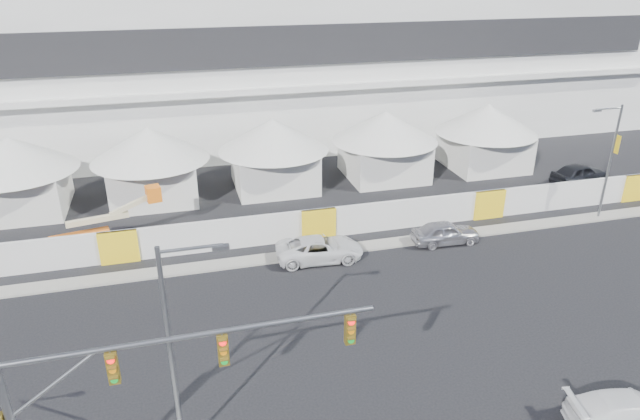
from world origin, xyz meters
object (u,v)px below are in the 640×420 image
object	(u,v)px
lot_car_b	(579,174)
boom_lift	(92,236)
traffic_mast	(102,416)
streetlight_curb	(609,155)
streetlight_median	(176,340)
pickup_curb	(320,249)
pickup_near	(630,411)
sedan_silver	(445,233)

from	to	relation	value
lot_car_b	boom_lift	bearing A→B (deg)	83.05
traffic_mast	streetlight_curb	world-z (taller)	streetlight_curb
traffic_mast	streetlight_median	xyz separation A→B (m)	(2.23, 2.35, 0.55)
pickup_curb	lot_car_b	world-z (taller)	lot_car_b
pickup_near	lot_car_b	bearing A→B (deg)	-23.12
pickup_near	traffic_mast	bearing A→B (deg)	98.17
streetlight_curb	boom_lift	bearing A→B (deg)	173.17
sedan_silver	traffic_mast	size ratio (longest dim) A/B	0.39
streetlight_median	boom_lift	size ratio (longest dim) A/B	1.18
traffic_mast	streetlight_median	distance (m)	3.29
streetlight_median	lot_car_b	bearing A→B (deg)	31.64
sedan_silver	boom_lift	bearing A→B (deg)	79.92
pickup_curb	boom_lift	bearing A→B (deg)	73.72
sedan_silver	traffic_mast	xyz separation A→B (m)	(-18.61, -14.92, 3.57)
traffic_mast	streetlight_median	size ratio (longest dim) A/B	1.33
sedan_silver	pickup_near	size ratio (longest dim) A/B	0.88
streetlight_curb	boom_lift	distance (m)	33.35
sedan_silver	streetlight_curb	xyz separation A→B (m)	(11.76, 0.73, 3.85)
streetlight_curb	lot_car_b	bearing A→B (deg)	62.56
pickup_near	traffic_mast	distance (m)	18.80
sedan_silver	pickup_curb	bearing A→B (deg)	92.77
lot_car_b	traffic_mast	xyz separation A→B (m)	(-33.45, -21.59, 3.47)
traffic_mast	streetlight_curb	distance (m)	34.16
pickup_near	pickup_curb	bearing A→B (deg)	37.57
sedan_silver	traffic_mast	world-z (taller)	traffic_mast
streetlight_curb	pickup_near	bearing A→B (deg)	-125.92
sedan_silver	streetlight_curb	distance (m)	12.39
sedan_silver	lot_car_b	size ratio (longest dim) A/B	0.87
pickup_curb	pickup_near	distance (m)	17.58
pickup_near	lot_car_b	distance (m)	26.97
pickup_near	streetlight_median	world-z (taller)	streetlight_median
traffic_mast	pickup_curb	bearing A→B (deg)	54.79
pickup_curb	boom_lift	world-z (taller)	boom_lift
sedan_silver	streetlight_curb	size ratio (longest dim) A/B	0.54
pickup_near	streetlight_curb	xyz separation A→B (m)	(11.93, 16.47, 3.87)
sedan_silver	pickup_curb	world-z (taller)	sedan_silver
traffic_mast	boom_lift	world-z (taller)	traffic_mast
pickup_near	boom_lift	bearing A→B (deg)	56.49
boom_lift	pickup_near	bearing A→B (deg)	-55.67
pickup_curb	lot_car_b	xyz separation A→B (m)	(22.95, 6.72, 0.11)
pickup_curb	pickup_near	bearing A→B (deg)	-149.47
pickup_near	streetlight_median	xyz separation A→B (m)	(-16.21, 3.17, 4.15)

